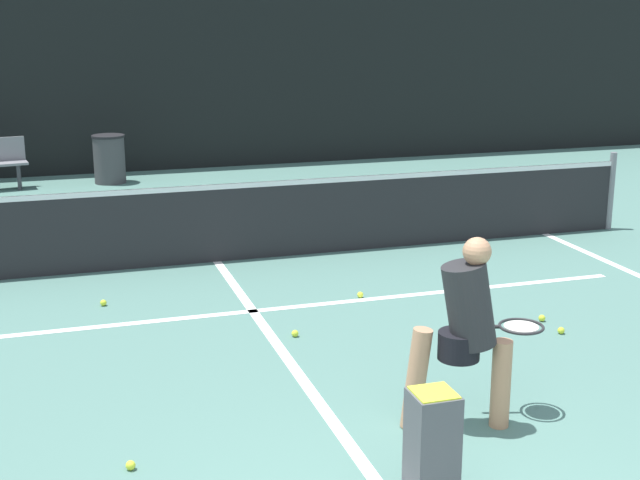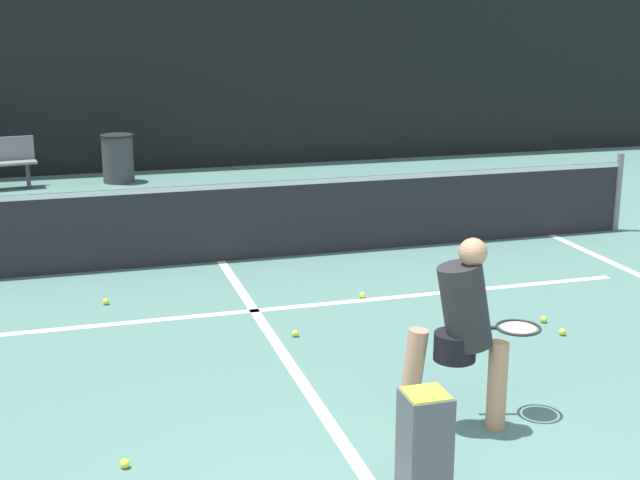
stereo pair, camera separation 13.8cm
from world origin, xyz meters
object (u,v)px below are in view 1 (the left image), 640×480
at_px(ball_hopper, 432,442).
at_px(trash_bin, 109,159).
at_px(player_practicing, 466,327).
at_px(parked_car, 329,109).

distance_m(ball_hopper, trash_bin, 11.17).
xyz_separation_m(player_practicing, parked_car, (3.94, 15.40, -0.22)).
bearing_deg(parked_car, ball_hopper, -105.71).
xyz_separation_m(ball_hopper, parked_car, (4.56, 16.22, 0.18)).
distance_m(trash_bin, parked_car, 7.62).
bearing_deg(ball_hopper, player_practicing, 52.81).
distance_m(player_practicing, ball_hopper, 1.10).
bearing_deg(trash_bin, parked_car, 42.02).
bearing_deg(player_practicing, trash_bin, 115.08).
bearing_deg(ball_hopper, trash_bin, 95.62).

